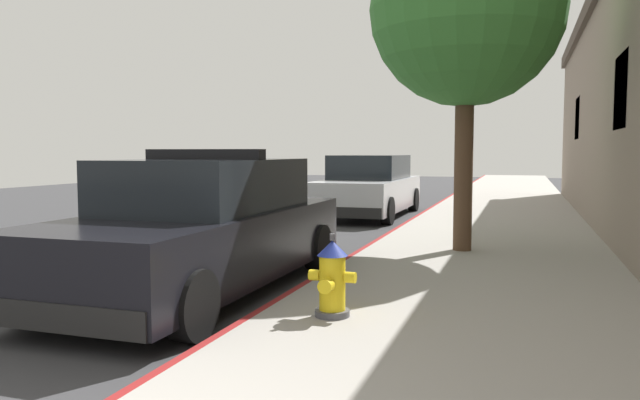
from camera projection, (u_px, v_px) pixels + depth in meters
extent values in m
cube|color=#353538|center=(189.00, 237.00, 12.56)|extent=(31.59, 60.00, 0.20)
cube|color=#9E9991|center=(491.00, 242.00, 10.65)|extent=(3.62, 60.00, 0.15)
cube|color=maroon|center=(387.00, 238.00, 11.24)|extent=(0.08, 60.00, 0.15)
cube|color=black|center=(622.00, 91.00, 8.88)|extent=(0.06, 1.30, 1.10)
cube|color=black|center=(578.00, 118.00, 16.07)|extent=(0.06, 1.30, 1.10)
cube|color=black|center=(202.00, 243.00, 7.15)|extent=(1.84, 4.80, 0.76)
cube|color=black|center=(207.00, 185.00, 7.24)|extent=(1.64, 2.50, 0.60)
cube|color=black|center=(58.00, 316.00, 4.96)|extent=(1.76, 0.16, 0.24)
cube|color=black|center=(278.00, 238.00, 9.39)|extent=(1.76, 0.16, 0.24)
cylinder|color=black|center=(208.00, 242.00, 9.05)|extent=(0.22, 0.64, 0.64)
cylinder|color=black|center=(318.00, 247.00, 8.51)|extent=(0.22, 0.64, 0.64)
cylinder|color=black|center=(34.00, 291.00, 5.84)|extent=(0.22, 0.64, 0.64)
cylinder|color=black|center=(192.00, 305.00, 5.29)|extent=(0.22, 0.64, 0.64)
cube|color=black|center=(205.00, 154.00, 7.16)|extent=(1.48, 0.20, 0.12)
cube|color=red|center=(178.00, 154.00, 7.28)|extent=(0.44, 0.18, 0.11)
cube|color=#1E33E0|center=(231.00, 154.00, 7.05)|extent=(0.44, 0.18, 0.11)
cube|color=#B2B5BA|center=(369.00, 194.00, 15.62)|extent=(1.84, 4.80, 0.76)
cube|color=black|center=(370.00, 167.00, 15.71)|extent=(1.64, 2.50, 0.60)
cube|color=black|center=(343.00, 212.00, 13.43)|extent=(1.76, 0.16, 0.24)
cube|color=black|center=(388.00, 197.00, 17.85)|extent=(1.76, 0.16, 0.24)
cylinder|color=black|center=(354.00, 198.00, 17.52)|extent=(0.22, 0.64, 0.64)
cylinder|color=black|center=(413.00, 200.00, 16.98)|extent=(0.22, 0.64, 0.64)
cylinder|color=black|center=(315.00, 209.00, 14.30)|extent=(0.22, 0.64, 0.64)
cylinder|color=black|center=(388.00, 211.00, 13.76)|extent=(0.22, 0.64, 0.64)
cylinder|color=#4C4C51|center=(332.00, 313.00, 5.60)|extent=(0.32, 0.32, 0.06)
cylinder|color=yellow|center=(332.00, 283.00, 5.58)|extent=(0.24, 0.24, 0.50)
cone|color=navy|center=(332.00, 248.00, 5.55)|extent=(0.28, 0.28, 0.14)
cylinder|color=#4C4C51|center=(332.00, 237.00, 5.54)|extent=(0.05, 0.05, 0.06)
cylinder|color=yellow|center=(315.00, 275.00, 5.63)|extent=(0.10, 0.10, 0.10)
cylinder|color=yellow|center=(350.00, 277.00, 5.52)|extent=(0.10, 0.10, 0.10)
cylinder|color=yellow|center=(326.00, 286.00, 5.41)|extent=(0.13, 0.12, 0.13)
cylinder|color=brown|center=(464.00, 165.00, 9.25)|extent=(0.28, 0.28, 2.61)
sphere|color=#387A33|center=(466.00, 9.00, 9.07)|extent=(2.88, 2.88, 2.88)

